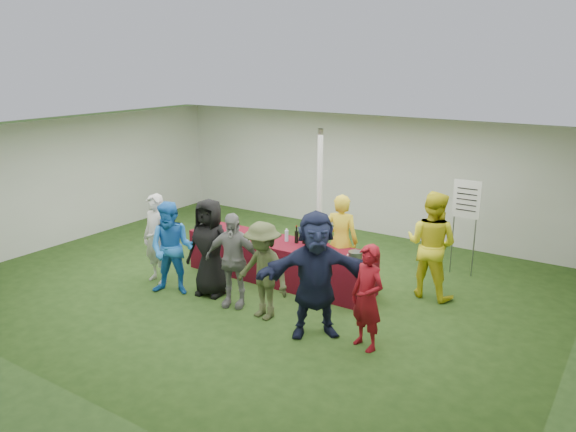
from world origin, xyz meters
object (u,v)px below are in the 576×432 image
Objects in this scene: wine_list_sign at (466,207)px; customer_4 at (263,271)px; customer_6 at (367,298)px; serving_table at (279,261)px; staff_pourer at (341,241)px; dump_bucket at (355,257)px; customer_3 at (232,260)px; staff_back at (431,245)px; customer_5 at (316,274)px; customer_2 at (210,247)px; customer_1 at (172,249)px; customer_0 at (156,239)px.

wine_list_sign reaches higher than customer_4.
customer_4 is at bearing -159.23° from customer_6.
wine_list_sign is (2.69, 2.12, 0.94)m from serving_table.
staff_pourer reaches higher than customer_4.
customer_3 reaches higher than dump_bucket.
customer_4 is at bearing 55.40° from staff_back.
customer_3 is 1.64m from customer_5.
customer_5 is (2.24, -0.28, 0.09)m from customer_2.
staff_back is 1.13× the size of customer_1.
customer_0 reaches higher than customer_6.
staff_pourer is at bearing -133.38° from wine_list_sign.
staff_back is 2.91m from customer_4.
serving_table is 2.23m from customer_0.
wine_list_sign reaches higher than customer_3.
staff_pourer is 0.90× the size of customer_5.
customer_2 is (-0.62, -1.15, 0.47)m from serving_table.
staff_back is at bearing 50.15° from dump_bucket.
customer_0 is 2.46m from customer_4.
customer_4 reaches higher than customer_6.
staff_pourer is 2.91m from customer_1.
customer_5 is (1.63, -0.13, 0.15)m from customer_3.
staff_back is 1.17× the size of customer_3.
customer_2 is at bearing 177.81° from customer_4.
dump_bucket is 1.40m from customer_6.
dump_bucket is 1.21m from customer_5.
dump_bucket is at bearing 120.96° from staff_pourer.
customer_5 is at bearing -156.11° from customer_6.
customer_1 is at bearing -128.83° from serving_table.
wine_list_sign is at bearing 19.55° from customer_1.
staff_back is 1.18× the size of customer_4.
customer_0 reaches higher than customer_3.
staff_pourer is at bearing 34.06° from customer_0.
customer_4 is 0.83× the size of customer_5.
staff_back is (-0.17, -1.28, -0.40)m from wine_list_sign.
customer_2 is at bearing 9.00° from customer_0.
customer_5 reaches higher than customer_4.
customer_5 is at bearing 73.47° from staff_back.
customer_6 reaches higher than dump_bucket.
serving_table is 2.80m from customer_6.
serving_table is 2.71m from staff_back.
customer_2 reaches higher than customer_3.
staff_back is at bearing 29.97° from customer_0.
customer_1 reaches higher than dump_bucket.
customer_1 is (-1.19, -1.48, 0.43)m from serving_table.
customer_2 is 1.09× the size of customer_4.
customer_2 is (-3.14, -1.98, -0.07)m from staff_back.
customer_5 reaches higher than staff_back.
serving_table is at bearing 99.82° from customer_5.
customer_6 is at bearing 92.49° from staff_back.
staff_pourer is 1.08× the size of customer_4.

